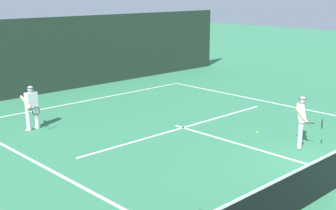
% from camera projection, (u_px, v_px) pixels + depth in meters
% --- Properties ---
extents(court_line_baseline_far, '(10.57, 0.10, 0.01)m').
position_uv_depth(court_line_baseline_far, '(89.00, 100.00, 19.89)').
color(court_line_baseline_far, white).
rests_on(court_line_baseline_far, ground_plane).
extents(court_line_service, '(8.62, 0.10, 0.01)m').
position_uv_depth(court_line_service, '(183.00, 128.00, 15.94)').
color(court_line_service, white).
rests_on(court_line_service, ground_plane).
extents(court_line_centre, '(0.10, 6.40, 0.01)m').
position_uv_depth(court_line_centre, '(250.00, 147.00, 13.95)').
color(court_line_centre, white).
rests_on(court_line_centre, ground_plane).
extents(player_near, '(0.92, 1.03, 1.54)m').
position_uv_depth(player_near, '(302.00, 119.00, 13.92)').
color(player_near, silver).
rests_on(player_near, ground_plane).
extents(player_far, '(0.64, 0.89, 1.52)m').
position_uv_depth(player_far, '(32.00, 106.00, 15.51)').
color(player_far, silver).
rests_on(player_far, ground_plane).
extents(tennis_ball, '(0.07, 0.07, 0.07)m').
position_uv_depth(tennis_ball, '(258.00, 133.00, 15.27)').
color(tennis_ball, '#D1E033').
rests_on(tennis_ball, ground_plane).
extents(back_fence_windscreen, '(21.21, 0.12, 3.42)m').
position_uv_depth(back_fence_windscreen, '(56.00, 55.00, 21.25)').
color(back_fence_windscreen, '#1E2F23').
rests_on(back_fence_windscreen, ground_plane).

